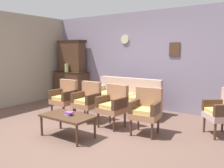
% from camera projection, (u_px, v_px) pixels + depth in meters
% --- Properties ---
extents(ground_plane, '(7.68, 7.68, 0.00)m').
position_uv_depth(ground_plane, '(82.00, 133.00, 4.60)').
color(ground_plane, brown).
extents(wall_back_with_decor, '(6.40, 0.09, 2.70)m').
position_uv_depth(wall_back_with_decor, '(144.00, 60.00, 6.54)').
color(wall_back_with_decor, gray).
rests_on(wall_back_with_decor, ground).
extents(side_cabinet, '(1.16, 0.55, 0.93)m').
position_uv_depth(side_cabinet, '(71.00, 85.00, 7.77)').
color(side_cabinet, '#472D1E').
rests_on(side_cabinet, ground).
extents(cabinet_upper_hutch, '(0.99, 0.38, 1.03)m').
position_uv_depth(cabinet_upper_hutch, '(72.00, 56.00, 7.69)').
color(cabinet_upper_hutch, '#472D1E').
rests_on(cabinet_upper_hutch, side_cabinet).
extents(vase_on_cabinet, '(0.12, 0.12, 0.26)m').
position_uv_depth(vase_on_cabinet, '(67.00, 68.00, 7.54)').
color(vase_on_cabinet, tan).
rests_on(vase_on_cabinet, side_cabinet).
extents(floral_couch, '(1.84, 0.85, 0.90)m').
position_uv_depth(floral_couch, '(124.00, 101.00, 6.00)').
color(floral_couch, tan).
rests_on(floral_couch, ground).
extents(armchair_row_middle, '(0.53, 0.50, 0.90)m').
position_uv_depth(armchair_row_middle, '(65.00, 96.00, 5.73)').
color(armchair_row_middle, '#9E6B4C').
rests_on(armchair_row_middle, ground).
extents(armchair_by_doorway, '(0.52, 0.49, 0.90)m').
position_uv_depth(armchair_by_doorway, '(87.00, 99.00, 5.36)').
color(armchair_by_doorway, '#9E6B4C').
rests_on(armchair_by_doorway, ground).
extents(armchair_near_cabinet, '(0.55, 0.53, 0.90)m').
position_uv_depth(armchair_near_cabinet, '(113.00, 104.00, 4.90)').
color(armchair_near_cabinet, '#9E6B4C').
rests_on(armchair_near_cabinet, ground).
extents(armchair_near_couch_end, '(0.57, 0.55, 0.90)m').
position_uv_depth(armchair_near_couch_end, '(146.00, 109.00, 4.48)').
color(armchair_near_couch_end, '#9E6B4C').
rests_on(armchair_near_couch_end, ground).
extents(wingback_chair_by_fireplace, '(0.71, 0.71, 0.90)m').
position_uv_depth(wingback_chair_by_fireplace, '(223.00, 110.00, 4.38)').
color(wingback_chair_by_fireplace, tan).
rests_on(wingback_chair_by_fireplace, ground).
extents(coffee_table, '(1.00, 0.56, 0.42)m').
position_uv_depth(coffee_table, '(68.00, 117.00, 4.34)').
color(coffee_table, '#472D1E').
rests_on(coffee_table, ground).
extents(book_stack_on_table, '(0.15, 0.12, 0.07)m').
position_uv_depth(book_stack_on_table, '(69.00, 113.00, 4.32)').
color(book_stack_on_table, slate).
rests_on(book_stack_on_table, coffee_table).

